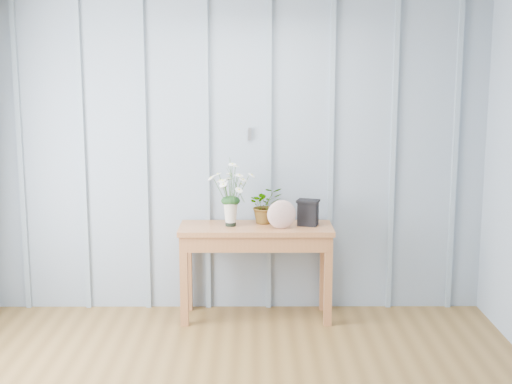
{
  "coord_description": "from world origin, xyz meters",
  "views": [
    {
      "loc": [
        0.13,
        -3.46,
        2.0
      ],
      "look_at": [
        0.15,
        1.94,
        1.03
      ],
      "focal_mm": 50.0,
      "sensor_mm": 36.0,
      "label": 1
    }
  ],
  "objects_px": {
    "sideboard": "(256,240)",
    "felt_disc_vessel": "(282,214)",
    "daisy_vase": "(230,185)",
    "carved_box": "(308,212)"
  },
  "relations": [
    {
      "from": "daisy_vase",
      "to": "carved_box",
      "type": "distance_m",
      "value": 0.65
    },
    {
      "from": "sideboard",
      "to": "carved_box",
      "type": "xyz_separation_m",
      "value": [
        0.41,
        0.02,
        0.22
      ]
    },
    {
      "from": "daisy_vase",
      "to": "felt_disc_vessel",
      "type": "xyz_separation_m",
      "value": [
        0.4,
        -0.1,
        -0.21
      ]
    },
    {
      "from": "sideboard",
      "to": "felt_disc_vessel",
      "type": "distance_m",
      "value": 0.31
    },
    {
      "from": "sideboard",
      "to": "carved_box",
      "type": "height_order",
      "value": "carved_box"
    },
    {
      "from": "sideboard",
      "to": "felt_disc_vessel",
      "type": "bearing_deg",
      "value": -25.44
    },
    {
      "from": "felt_disc_vessel",
      "to": "carved_box",
      "type": "distance_m",
      "value": 0.24
    },
    {
      "from": "felt_disc_vessel",
      "to": "carved_box",
      "type": "xyz_separation_m",
      "value": [
        0.21,
        0.11,
        -0.01
      ]
    },
    {
      "from": "daisy_vase",
      "to": "carved_box",
      "type": "height_order",
      "value": "daisy_vase"
    },
    {
      "from": "carved_box",
      "to": "daisy_vase",
      "type": "bearing_deg",
      "value": -178.65
    }
  ]
}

